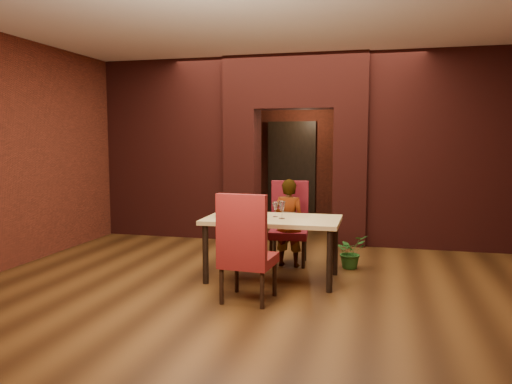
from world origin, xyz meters
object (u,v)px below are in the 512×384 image
at_px(dining_table, 272,249).
at_px(water_bottle, 236,205).
at_px(wine_glass_b, 275,209).
at_px(chair_near, 249,247).
at_px(person_seated, 289,223).
at_px(wine_glass_c, 282,210).
at_px(wine_bucket, 222,208).
at_px(potted_plant, 351,252).
at_px(wine_glass_a, 258,209).
at_px(chair_far, 289,223).

bearing_deg(dining_table, water_bottle, 171.90).
bearing_deg(water_bottle, wine_glass_b, 2.16).
height_order(chair_near, person_seated, person_seated).
height_order(wine_glass_b, wine_glass_c, wine_glass_c).
height_order(chair_near, wine_bucket, chair_near).
bearing_deg(potted_plant, wine_glass_a, -146.47).
height_order(dining_table, chair_near, chair_near).
height_order(wine_glass_a, potted_plant, wine_glass_a).
relative_size(dining_table, potted_plant, 3.63).
distance_m(wine_glass_a, wine_bucket, 0.47).
height_order(wine_bucket, water_bottle, water_bottle).
distance_m(wine_glass_c, water_bottle, 0.64).
height_order(person_seated, wine_bucket, person_seated).
relative_size(dining_table, wine_bucket, 7.96).
distance_m(person_seated, wine_glass_c, 0.80).
relative_size(person_seated, wine_glass_b, 6.51).
bearing_deg(wine_glass_a, person_seated, 67.38).
xyz_separation_m(person_seated, potted_plant, (0.86, 0.09, -0.38)).
bearing_deg(person_seated, wine_glass_c, 98.44).
relative_size(chair_far, person_seated, 0.95).
xyz_separation_m(wine_bucket, potted_plant, (1.60, 0.81, -0.67)).
relative_size(dining_table, wine_glass_b, 8.92).
height_order(chair_far, person_seated, person_seated).
relative_size(dining_table, person_seated, 1.37).
relative_size(water_bottle, potted_plant, 0.62).
distance_m(wine_bucket, water_bottle, 0.19).
height_order(chair_near, water_bottle, chair_near).
bearing_deg(chair_near, wine_glass_c, -99.19).
bearing_deg(potted_plant, wine_glass_c, -133.82).
height_order(chair_near, wine_glass_c, chair_near).
bearing_deg(chair_far, chair_near, -100.06).
relative_size(chair_near, person_seated, 0.98).
relative_size(wine_glass_c, potted_plant, 0.47).
relative_size(wine_glass_b, potted_plant, 0.41).
height_order(chair_near, wine_glass_b, chair_near).
relative_size(chair_far, wine_glass_a, 5.65).
xyz_separation_m(chair_far, potted_plant, (0.88, -0.03, -0.36)).
distance_m(person_seated, water_bottle, 0.92).
relative_size(wine_glass_b, wine_glass_c, 0.86).
bearing_deg(dining_table, wine_bucket, -179.67).
bearing_deg(water_bottle, wine_bucket, -155.64).
height_order(chair_near, potted_plant, chair_near).
xyz_separation_m(chair_near, water_bottle, (-0.42, 0.95, 0.33)).
bearing_deg(wine_bucket, person_seated, 43.95).
height_order(water_bottle, potted_plant, water_bottle).
bearing_deg(chair_far, wine_bucket, -136.34).
height_order(chair_far, potted_plant, chair_far).
relative_size(wine_glass_c, wine_bucket, 1.04).
bearing_deg(potted_plant, water_bottle, -152.97).
height_order(chair_far, wine_glass_a, chair_far).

